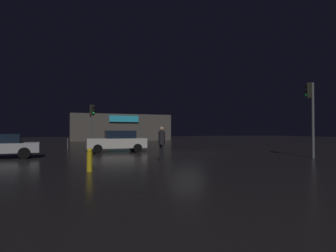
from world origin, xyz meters
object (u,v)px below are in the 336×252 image
at_px(store_building, 119,128).
at_px(car_far, 117,141).
at_px(fire_hydrant, 90,160).
at_px(traffic_signal_main, 311,106).
at_px(pedestrian, 162,141).
at_px(traffic_signal_opposite, 92,116).

distance_m(store_building, car_far, 27.26).
height_order(car_far, fire_hydrant, car_far).
relative_size(traffic_signal_main, pedestrian, 2.47).
xyz_separation_m(traffic_signal_main, car_far, (-9.98, 8.23, -2.26)).
bearing_deg(traffic_signal_opposite, fire_hydrant, -95.10).
relative_size(store_building, car_far, 3.76).
bearing_deg(car_far, traffic_signal_main, -39.51).
height_order(traffic_signal_opposite, fire_hydrant, traffic_signal_opposite).
xyz_separation_m(store_building, car_far, (-5.05, -26.75, -1.36)).
bearing_deg(traffic_signal_main, store_building, 98.03).
height_order(traffic_signal_main, traffic_signal_opposite, traffic_signal_main).
relative_size(traffic_signal_main, fire_hydrant, 4.87).
height_order(traffic_signal_opposite, pedestrian, traffic_signal_opposite).
height_order(store_building, fire_hydrant, store_building).
bearing_deg(car_far, traffic_signal_opposite, 113.31).
bearing_deg(store_building, car_far, -100.69).
bearing_deg(traffic_signal_main, traffic_signal_opposite, 134.26).
relative_size(store_building, traffic_signal_main, 3.68).
bearing_deg(car_far, store_building, 79.31).
bearing_deg(store_building, traffic_signal_opposite, -105.93).
distance_m(traffic_signal_opposite, pedestrian, 11.21).
relative_size(store_building, pedestrian, 9.09).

